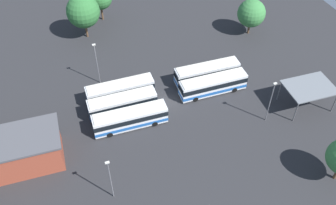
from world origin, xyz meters
TOP-DOWN VIEW (x-y plane):
  - ground_plane at (0.00, 0.00)m, footprint 95.79×95.79m
  - bus_row0_slot0 at (-8.57, -3.01)m, footprint 12.23×3.12m
  - bus_row0_slot1 at (-8.15, 0.45)m, footprint 12.34×2.98m
  - bus_row1_slot0 at (7.73, -3.88)m, footprint 11.95×2.90m
  - bus_row1_slot1 at (8.25, -0.54)m, footprint 11.68×2.91m
  - bus_row1_slot2 at (8.00, 3.19)m, footprint 12.31×3.11m
  - depot_building at (25.20, 4.65)m, footprint 12.77×7.80m
  - maintenance_shelter at (-21.70, 9.08)m, footprint 8.36×6.35m
  - lamp_post_far_corner at (13.99, 15.05)m, footprint 0.56×0.28m
  - lamp_post_mid_lot at (-13.63, 9.77)m, footprint 0.56×0.28m
  - lamp_post_by_building at (10.30, -9.26)m, footprint 0.56×0.28m
  - tree_northwest at (9.45, -24.88)m, footprint 6.84×6.84m
  - tree_south_edge at (-23.56, -13.99)m, footprint 5.86×5.86m

SIDE VIEW (x-z plane):
  - ground_plane at x=0.00m, z-range 0.00..0.00m
  - bus_row1_slot1 at x=8.25m, z-range 0.10..3.55m
  - bus_row1_slot0 at x=7.73m, z-range 0.10..3.55m
  - bus_row0_slot0 at x=-8.57m, z-range 0.10..3.55m
  - bus_row1_slot2 at x=8.00m, z-range 0.10..3.55m
  - bus_row0_slot1 at x=-8.15m, z-range 0.10..3.55m
  - depot_building at x=25.20m, z-range 0.02..5.47m
  - maintenance_shelter at x=-21.70m, z-range 1.95..6.34m
  - lamp_post_far_corner at x=13.99m, z-range 0.41..8.42m
  - lamp_post_mid_lot at x=-13.63m, z-range 0.42..8.71m
  - lamp_post_by_building at x=10.30m, z-range 0.42..9.12m
  - tree_south_edge at x=-23.56m, z-range 0.97..8.80m
  - tree_northwest at x=9.45m, z-range 1.34..10.87m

